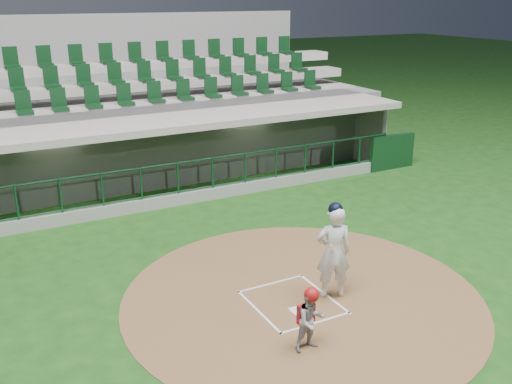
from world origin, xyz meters
TOP-DOWN VIEW (x-y plane):
  - ground at (0.00, 0.00)m, footprint 120.00×120.00m
  - dirt_circle at (0.30, -0.20)m, footprint 7.20×7.20m
  - home_plate at (0.00, -0.70)m, footprint 0.43×0.43m
  - batter_box_chalk at (0.00, -0.30)m, footprint 1.55×1.80m
  - dugout_structure at (0.04, 7.80)m, footprint 16.40×3.70m
  - seating_deck at (0.00, 10.91)m, footprint 17.00×6.72m
  - batter at (0.83, -0.45)m, footprint 0.95×0.98m
  - catcher at (-0.54, -1.76)m, footprint 0.53×0.41m

SIDE VIEW (x-z plane):
  - ground at x=0.00m, z-range 0.00..0.00m
  - dirt_circle at x=0.30m, z-range 0.00..0.01m
  - batter_box_chalk at x=0.00m, z-range 0.01..0.02m
  - home_plate at x=0.00m, z-range 0.01..0.03m
  - catcher at x=-0.54m, z-range 0.01..1.17m
  - dugout_structure at x=0.04m, z-range -0.53..2.47m
  - batter at x=0.83m, z-range 0.00..2.00m
  - seating_deck at x=0.00m, z-range -1.15..4.00m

